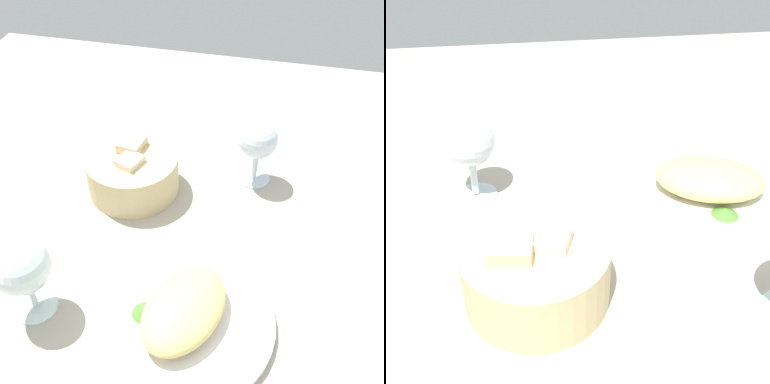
% 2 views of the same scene
% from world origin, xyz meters
% --- Properties ---
extents(ground_plane, '(1.40, 1.40, 0.02)m').
position_xyz_m(ground_plane, '(0.00, 0.00, -0.01)').
color(ground_plane, '#ACA192').
extents(plate, '(0.25, 0.25, 0.01)m').
position_xyz_m(plate, '(-0.09, -0.00, 0.01)').
color(plate, silver).
rests_on(plate, ground_plane).
extents(omelette, '(0.17, 0.14, 0.04)m').
position_xyz_m(omelette, '(-0.09, -0.00, 0.04)').
color(omelette, '#E9D074').
rests_on(omelette, plate).
extents(lettuce_garnish, '(0.04, 0.04, 0.01)m').
position_xyz_m(lettuce_garnish, '(-0.10, 0.06, 0.02)').
color(lettuce_garnish, '#487C2F').
rests_on(lettuce_garnish, plate).
extents(bread_basket, '(0.16, 0.16, 0.09)m').
position_xyz_m(bread_basket, '(0.16, 0.15, 0.04)').
color(bread_basket, '#CDB883').
rests_on(bread_basket, ground_plane).
extents(wine_glass_near, '(0.07, 0.07, 0.13)m').
position_xyz_m(wine_glass_near, '(0.23, -0.05, 0.09)').
color(wine_glass_near, silver).
rests_on(wine_glass_near, ground_plane).
extents(wine_glass_far, '(0.08, 0.08, 0.13)m').
position_xyz_m(wine_glass_far, '(-0.11, 0.21, 0.09)').
color(wine_glass_far, silver).
rests_on(wine_glass_far, ground_plane).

